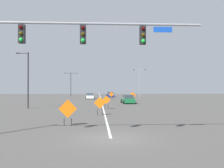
{
  "coord_description": "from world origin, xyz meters",
  "views": [
    {
      "loc": [
        -0.76,
        -14.39,
        2.99
      ],
      "look_at": [
        1.44,
        23.82,
        3.32
      ],
      "focal_mm": 40.36,
      "sensor_mm": 36.0,
      "label": 1
    }
  ],
  "objects_px": {
    "traffic_signal_assembly": "(49,43)",
    "street_lamp_mid_left": "(139,81)",
    "street_lamp_near_left": "(27,77)",
    "construction_sign_left_shoulder": "(133,96)",
    "car_white_far": "(90,96)",
    "construction_sign_right_lane": "(100,104)",
    "construction_sign_median_far": "(111,95)",
    "construction_sign_right_shoulder": "(68,110)",
    "construction_sign_left_lane": "(106,101)",
    "car_blue_mid": "(110,95)",
    "car_green_approaching": "(128,99)",
    "street_lamp_far_right": "(71,82)"
  },
  "relations": [
    {
      "from": "traffic_signal_assembly",
      "to": "car_blue_mid",
      "type": "relative_size",
      "value": 3.04
    },
    {
      "from": "street_lamp_far_right",
      "to": "construction_sign_right_lane",
      "type": "relative_size",
      "value": 3.75
    },
    {
      "from": "construction_sign_right_lane",
      "to": "construction_sign_left_shoulder",
      "type": "relative_size",
      "value": 0.98
    },
    {
      "from": "car_blue_mid",
      "to": "car_white_far",
      "type": "distance_m",
      "value": 11.82
    },
    {
      "from": "construction_sign_left_lane",
      "to": "car_white_far",
      "type": "xyz_separation_m",
      "value": [
        -2.98,
        26.45,
        -0.47
      ]
    },
    {
      "from": "traffic_signal_assembly",
      "to": "car_white_far",
      "type": "height_order",
      "value": "traffic_signal_assembly"
    },
    {
      "from": "street_lamp_near_left",
      "to": "construction_sign_left_shoulder",
      "type": "bearing_deg",
      "value": 39.71
    },
    {
      "from": "traffic_signal_assembly",
      "to": "construction_sign_left_shoulder",
      "type": "distance_m",
      "value": 35.31
    },
    {
      "from": "street_lamp_mid_left",
      "to": "construction_sign_left_lane",
      "type": "distance_m",
      "value": 34.32
    },
    {
      "from": "construction_sign_left_lane",
      "to": "construction_sign_right_lane",
      "type": "bearing_deg",
      "value": -97.79
    },
    {
      "from": "street_lamp_mid_left",
      "to": "construction_sign_right_lane",
      "type": "relative_size",
      "value": 3.98
    },
    {
      "from": "construction_sign_right_lane",
      "to": "car_blue_mid",
      "type": "relative_size",
      "value": 0.41
    },
    {
      "from": "construction_sign_median_far",
      "to": "car_green_approaching",
      "type": "bearing_deg",
      "value": -78.3
    },
    {
      "from": "street_lamp_mid_left",
      "to": "car_white_far",
      "type": "relative_size",
      "value": 1.88
    },
    {
      "from": "street_lamp_near_left",
      "to": "construction_sign_right_lane",
      "type": "bearing_deg",
      "value": -42.04
    },
    {
      "from": "traffic_signal_assembly",
      "to": "car_blue_mid",
      "type": "height_order",
      "value": "traffic_signal_assembly"
    },
    {
      "from": "construction_sign_median_far",
      "to": "construction_sign_left_shoulder",
      "type": "bearing_deg",
      "value": -60.22
    },
    {
      "from": "traffic_signal_assembly",
      "to": "street_lamp_near_left",
      "type": "distance_m",
      "value": 21.4
    },
    {
      "from": "construction_sign_left_shoulder",
      "to": "construction_sign_right_shoulder",
      "type": "bearing_deg",
      "value": -107.15
    },
    {
      "from": "street_lamp_mid_left",
      "to": "construction_sign_left_lane",
      "type": "height_order",
      "value": "street_lamp_mid_left"
    },
    {
      "from": "construction_sign_right_lane",
      "to": "construction_sign_median_far",
      "type": "relative_size",
      "value": 1.05
    },
    {
      "from": "traffic_signal_assembly",
      "to": "car_white_far",
      "type": "distance_m",
      "value": 45.02
    },
    {
      "from": "street_lamp_far_right",
      "to": "construction_sign_left_lane",
      "type": "relative_size",
      "value": 4.01
    },
    {
      "from": "construction_sign_median_far",
      "to": "car_blue_mid",
      "type": "relative_size",
      "value": 0.4
    },
    {
      "from": "construction_sign_right_shoulder",
      "to": "street_lamp_near_left",
      "type": "bearing_deg",
      "value": 115.08
    },
    {
      "from": "street_lamp_mid_left",
      "to": "construction_sign_right_lane",
      "type": "xyz_separation_m",
      "value": [
        -10.75,
        -39.55,
        -3.28
      ]
    },
    {
      "from": "traffic_signal_assembly",
      "to": "construction_sign_left_lane",
      "type": "bearing_deg",
      "value": 77.98
    },
    {
      "from": "car_blue_mid",
      "to": "construction_sign_left_shoulder",
      "type": "bearing_deg",
      "value": -81.55
    },
    {
      "from": "construction_sign_right_lane",
      "to": "construction_sign_left_lane",
      "type": "distance_m",
      "value": 6.9
    },
    {
      "from": "construction_sign_right_lane",
      "to": "construction_sign_median_far",
      "type": "xyz_separation_m",
      "value": [
        2.77,
        28.8,
        -0.05
      ]
    },
    {
      "from": "street_lamp_mid_left",
      "to": "construction_sign_left_shoulder",
      "type": "distance_m",
      "value": 18.08
    },
    {
      "from": "traffic_signal_assembly",
      "to": "street_lamp_near_left",
      "type": "bearing_deg",
      "value": 108.51
    },
    {
      "from": "construction_sign_right_lane",
      "to": "car_green_approaching",
      "type": "xyz_separation_m",
      "value": [
        5.05,
        17.81,
        -0.46
      ]
    },
    {
      "from": "traffic_signal_assembly",
      "to": "car_green_approaching",
      "type": "relative_size",
      "value": 2.96
    },
    {
      "from": "car_green_approaching",
      "to": "construction_sign_left_lane",
      "type": "bearing_deg",
      "value": -110.55
    },
    {
      "from": "street_lamp_near_left",
      "to": "car_green_approaching",
      "type": "xyz_separation_m",
      "value": [
        14.8,
        9.02,
        -3.48
      ]
    },
    {
      "from": "construction_sign_median_far",
      "to": "construction_sign_right_shoulder",
      "type": "relative_size",
      "value": 0.9
    },
    {
      "from": "street_lamp_mid_left",
      "to": "construction_sign_median_far",
      "type": "xyz_separation_m",
      "value": [
        -7.98,
        -10.75,
        -3.34
      ]
    },
    {
      "from": "street_lamp_far_right",
      "to": "car_blue_mid",
      "type": "xyz_separation_m",
      "value": [
        11.58,
        -6.64,
        -3.65
      ]
    },
    {
      "from": "street_lamp_mid_left",
      "to": "construction_sign_left_shoulder",
      "type": "relative_size",
      "value": 3.9
    },
    {
      "from": "construction_sign_left_shoulder",
      "to": "street_lamp_near_left",
      "type": "bearing_deg",
      "value": -140.29
    },
    {
      "from": "construction_sign_left_lane",
      "to": "car_blue_mid",
      "type": "bearing_deg",
      "value": 86.34
    },
    {
      "from": "traffic_signal_assembly",
      "to": "street_lamp_mid_left",
      "type": "xyz_separation_m",
      "value": [
        13.72,
        51.02,
        -0.97
      ]
    },
    {
      "from": "construction_sign_left_lane",
      "to": "car_blue_mid",
      "type": "height_order",
      "value": "construction_sign_left_lane"
    },
    {
      "from": "construction_sign_right_shoulder",
      "to": "construction_sign_right_lane",
      "type": "bearing_deg",
      "value": 70.03
    },
    {
      "from": "street_lamp_far_right",
      "to": "construction_sign_right_lane",
      "type": "height_order",
      "value": "street_lamp_far_right"
    },
    {
      "from": "car_blue_mid",
      "to": "car_green_approaching",
      "type": "relative_size",
      "value": 0.97
    },
    {
      "from": "street_lamp_mid_left",
      "to": "car_blue_mid",
      "type": "distance_m",
      "value": 9.4
    },
    {
      "from": "construction_sign_left_shoulder",
      "to": "car_blue_mid",
      "type": "distance_m",
      "value": 21.78
    },
    {
      "from": "construction_sign_right_lane",
      "to": "car_white_far",
      "type": "relative_size",
      "value": 0.47
    }
  ]
}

